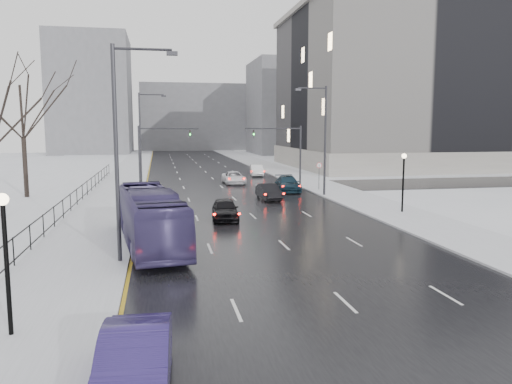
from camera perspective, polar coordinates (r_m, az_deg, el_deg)
road at (r=64.10m, az=-5.19°, el=1.74°), size 16.00×150.00×0.04m
cross_road at (r=52.25m, az=-3.83°, el=0.46°), size 130.00×10.00×0.04m
sidewalk_left at (r=63.89m, az=-14.61°, el=1.56°), size 5.00×150.00×0.16m
sidewalk_right at (r=66.00m, az=3.92°, el=1.97°), size 5.00×150.00×0.16m
park_strip at (r=65.17m, az=-22.97°, el=1.31°), size 14.00×150.00×0.12m
tree_park_e at (r=49.28m, az=-24.69°, el=-0.65°), size 9.45×9.45×13.50m
iron_fence at (r=34.51m, az=-21.77°, el=-2.17°), size 0.06×70.00×1.30m
streetlight_r_mid at (r=45.88m, az=7.64°, el=6.46°), size 2.95×0.25×10.00m
streetlight_l_near at (r=23.52m, az=-15.16°, el=5.41°), size 2.95×0.25×10.00m
streetlight_l_far at (r=55.48m, az=-12.87°, el=6.50°), size 2.95×0.25×10.00m
lamppost_l at (r=16.45m, az=-26.73°, el=-5.30°), size 0.36×0.36×4.28m
lamppost_r_mid at (r=37.92m, az=16.50°, el=1.98°), size 0.36×0.36×4.28m
mast_signal_right at (r=53.33m, az=3.99°, el=5.01°), size 6.10×0.33×6.50m
mast_signal_left at (r=51.51m, az=-12.01°, el=4.78°), size 6.10×0.33×6.50m
no_uturn_sign at (r=50.16m, az=7.23°, el=2.75°), size 0.60×0.06×2.70m
civic_building at (r=86.26m, az=18.01°, el=10.30°), size 41.00×31.00×24.80m
bldg_far_right at (r=123.47m, az=5.23°, el=9.56°), size 24.00×20.00×22.00m
bldg_far_left at (r=129.61m, az=-18.24°, el=10.45°), size 18.00×22.00×28.00m
bldg_far_center at (r=143.87m, az=-6.96°, el=8.43°), size 30.00×18.00×18.00m
sedan_left_near at (r=12.77m, az=-13.69°, el=-18.43°), size 1.86×4.77×1.55m
bus at (r=27.02m, az=-11.94°, el=-2.89°), size 4.01×11.28×3.07m
sedan_center_near at (r=34.15m, az=-3.56°, el=-1.97°), size 2.06×4.43×1.47m
sedan_right_near at (r=43.54m, az=1.46°, el=0.03°), size 1.64×4.29×1.40m
sedan_right_cross at (r=55.96m, az=-2.56°, el=1.65°), size 2.32×4.90×1.35m
sedan_right_far at (r=49.32m, az=3.64°, el=0.94°), size 2.51×5.29×1.49m
sedan_right_distant at (r=64.96m, az=0.07°, el=2.50°), size 1.99×4.51×1.44m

